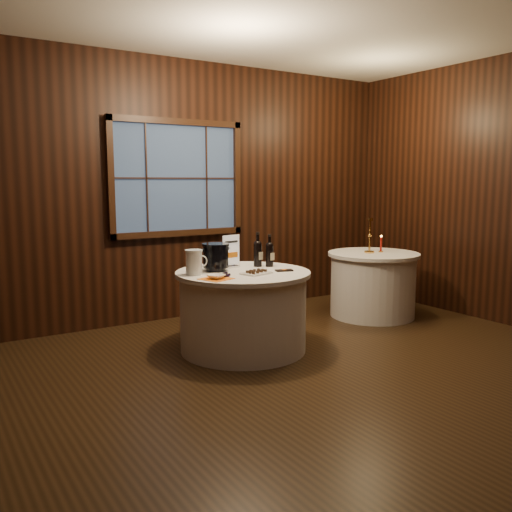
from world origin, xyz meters
TOP-DOWN VIEW (x-y plane):
  - ground at (0.00, 0.00)m, footprint 6.00×6.00m
  - back_wall at (0.00, 2.48)m, footprint 6.00×0.10m
  - main_table at (0.00, 1.00)m, footprint 1.28×1.28m
  - side_table at (2.00, 1.30)m, footprint 1.08×1.08m
  - sign_stand at (0.01, 1.25)m, footprint 0.20×0.13m
  - port_bottle_left at (0.27, 1.17)m, footprint 0.08×0.09m
  - port_bottle_right at (0.37, 1.10)m, footprint 0.08×0.09m
  - ice_bucket at (-0.21, 1.16)m, footprint 0.26×0.26m
  - chocolate_plate at (0.03, 0.80)m, footprint 0.30×0.24m
  - chocolate_box at (0.34, 0.80)m, footprint 0.18×0.13m
  - grape_bunch at (-0.28, 0.81)m, footprint 0.18×0.10m
  - glass_pitcher at (-0.47, 1.08)m, footprint 0.21×0.16m
  - orange_napkin at (-0.41, 0.78)m, footprint 0.30×0.30m
  - cracker_bowl at (-0.41, 0.78)m, footprint 0.20×0.20m
  - brass_candlestick at (1.94, 1.32)m, footprint 0.12×0.12m
  - red_candle at (2.11, 1.29)m, footprint 0.06×0.06m

SIDE VIEW (x-z plane):
  - ground at x=0.00m, z-range 0.00..0.00m
  - main_table at x=0.00m, z-range 0.00..0.77m
  - side_table at x=2.00m, z-range 0.00..0.77m
  - orange_napkin at x=-0.41m, z-range 0.77..0.77m
  - chocolate_box at x=0.34m, z-range 0.77..0.78m
  - chocolate_plate at x=0.03m, z-range 0.77..0.80m
  - grape_bunch at x=-0.28m, z-range 0.77..0.81m
  - cracker_bowl at x=-0.41m, z-range 0.77..0.81m
  - red_candle at x=2.11m, z-range 0.75..0.96m
  - sign_stand at x=0.01m, z-range 0.72..1.05m
  - glass_pitcher at x=-0.47m, z-range 0.77..1.00m
  - ice_bucket at x=-0.21m, z-range 0.78..1.04m
  - port_bottle_right at x=0.37m, z-range 0.75..1.07m
  - port_bottle_left at x=0.27m, z-range 0.75..1.09m
  - brass_candlestick at x=1.94m, z-range 0.71..1.13m
  - back_wall at x=0.00m, z-range 0.04..3.04m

